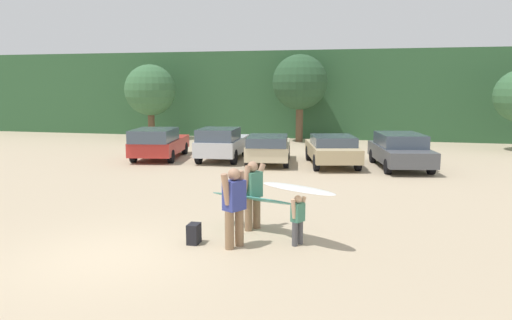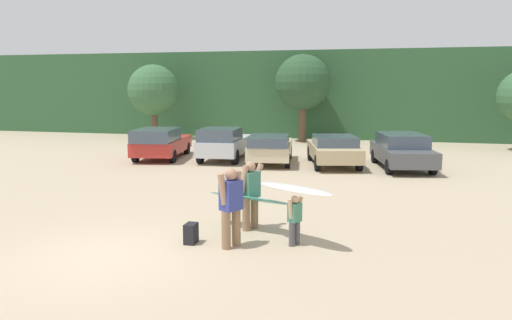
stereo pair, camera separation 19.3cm
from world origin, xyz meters
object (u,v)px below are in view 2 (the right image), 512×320
object	(u,v)px
parked_car_tan	(334,149)
surfboard_teal	(250,198)
parked_car_red	(160,142)
parked_car_silver	(224,143)
person_child	(295,217)
person_adult	(250,191)
parked_car_champagne	(270,148)
parked_car_dark_gray	(402,150)
surfboard_white	(295,189)
backpack_dropped	(191,233)
person_companion	(231,203)

from	to	relation	value
parked_car_tan	surfboard_teal	size ratio (longest dim) A/B	1.93
parked_car_red	surfboard_teal	distance (m)	12.22
parked_car_red	parked_car_silver	distance (m)	3.06
person_child	person_adult	bearing A→B (deg)	-6.71
parked_car_silver	parked_car_champagne	world-z (taller)	parked_car_silver
parked_car_dark_gray	parked_car_champagne	bearing A→B (deg)	80.36
parked_car_red	parked_car_dark_gray	xyz separation A→B (m)	(11.01, 0.04, -0.01)
parked_car_red	surfboard_white	world-z (taller)	parked_car_red
parked_car_silver	parked_car_tan	xyz separation A→B (m)	(5.12, -0.31, -0.09)
parked_car_red	backpack_dropped	world-z (taller)	parked_car_red
parked_car_dark_gray	parked_car_silver	bearing A→B (deg)	76.71
surfboard_white	backpack_dropped	world-z (taller)	surfboard_white
parked_car_dark_gray	backpack_dropped	world-z (taller)	parked_car_dark_gray
parked_car_red	backpack_dropped	size ratio (longest dim) A/B	10.26
surfboard_teal	surfboard_white	distance (m)	1.53
parked_car_red	parked_car_dark_gray	bearing A→B (deg)	-98.95
person_companion	person_child	bearing A→B (deg)	-130.80
parked_car_red	parked_car_tan	size ratio (longest dim) A/B	1.00
parked_car_red	parked_car_dark_gray	world-z (taller)	parked_car_red
parked_car_champagne	surfboard_white	distance (m)	11.09
parked_car_dark_gray	person_companion	world-z (taller)	person_companion
parked_car_tan	parked_car_champagne	bearing A→B (deg)	79.34
parked_car_silver	surfboard_white	size ratio (longest dim) A/B	2.13
person_companion	backpack_dropped	xyz separation A→B (m)	(-0.94, 0.03, -0.76)
person_companion	parked_car_tan	bearing A→B (deg)	-66.57
person_adult	surfboard_teal	world-z (taller)	person_adult
surfboard_teal	backpack_dropped	world-z (taller)	surfboard_teal
parked_car_red	person_adult	bearing A→B (deg)	-154.08
surfboard_teal	backpack_dropped	bearing A→B (deg)	70.29
surfboard_white	person_companion	bearing A→B (deg)	52.36
parked_car_silver	person_adult	bearing A→B (deg)	-162.85
parked_car_dark_gray	surfboard_white	bearing A→B (deg)	154.41
parked_car_tan	parked_car_silver	bearing A→B (deg)	73.07
parked_car_champagne	person_companion	distance (m)	11.35
parked_car_red	parked_car_silver	xyz separation A→B (m)	(3.04, 0.33, 0.02)
person_child	surfboard_teal	world-z (taller)	person_child
surfboard_teal	parked_car_champagne	bearing A→B (deg)	-62.57
parked_car_dark_gray	surfboard_white	distance (m)	11.21
parked_car_champagne	parked_car_silver	bearing A→B (deg)	70.80
person_child	backpack_dropped	distance (m)	2.32
parked_car_red	person_companion	world-z (taller)	person_companion
parked_car_red	surfboard_teal	size ratio (longest dim) A/B	1.93
parked_car_dark_gray	person_adult	bearing A→B (deg)	147.06
parked_car_champagne	person_companion	size ratio (longest dim) A/B	2.56
parked_car_champagne	surfboard_teal	bearing A→B (deg)	-178.83
parked_car_tan	surfboard_teal	bearing A→B (deg)	159.95
parked_car_red	person_child	size ratio (longest dim) A/B	4.15
person_adult	person_child	world-z (taller)	person_adult
parked_car_dark_gray	backpack_dropped	distance (m)	12.43
parked_car_champagne	person_companion	bearing A→B (deg)	179.71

